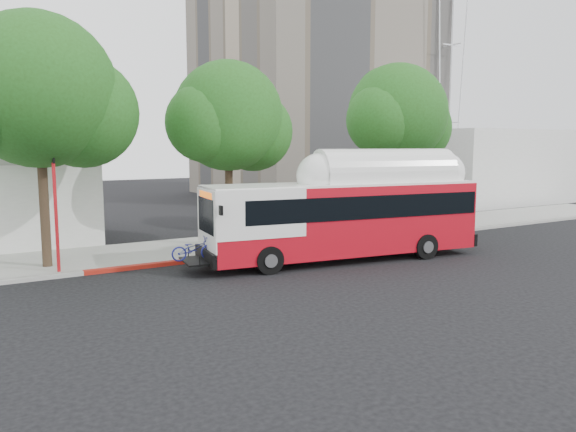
% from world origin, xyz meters
% --- Properties ---
extents(ground, '(120.00, 120.00, 0.00)m').
position_xyz_m(ground, '(0.00, 0.00, 0.00)').
color(ground, black).
rests_on(ground, ground).
extents(sidewalk, '(60.00, 5.00, 0.15)m').
position_xyz_m(sidewalk, '(0.00, 6.50, 0.07)').
color(sidewalk, gray).
rests_on(sidewalk, ground).
extents(curb_strip, '(60.00, 0.30, 0.15)m').
position_xyz_m(curb_strip, '(0.00, 3.90, 0.07)').
color(curb_strip, gray).
rests_on(curb_strip, ground).
extents(red_curb_segment, '(10.00, 0.32, 0.16)m').
position_xyz_m(red_curb_segment, '(-3.00, 3.90, 0.08)').
color(red_curb_segment, maroon).
rests_on(red_curb_segment, ground).
extents(street_tree_left, '(6.67, 5.80, 9.74)m').
position_xyz_m(street_tree_left, '(-8.53, 5.56, 6.60)').
color(street_tree_left, '#2D2116').
rests_on(street_tree_left, ground).
extents(street_tree_mid, '(5.75, 5.00, 8.62)m').
position_xyz_m(street_tree_mid, '(-0.59, 6.06, 5.91)').
color(street_tree_mid, '#2D2116').
rests_on(street_tree_mid, ground).
extents(street_tree_right, '(6.21, 5.40, 9.18)m').
position_xyz_m(street_tree_right, '(9.44, 5.86, 6.26)').
color(street_tree_right, '#2D2116').
rests_on(street_tree_right, ground).
extents(apartment_tower, '(18.00, 18.00, 37.00)m').
position_xyz_m(apartment_tower, '(18.00, 28.00, 17.62)').
color(apartment_tower, tan).
rests_on(apartment_tower, ground).
extents(horizon_block, '(20.00, 12.00, 6.00)m').
position_xyz_m(horizon_block, '(30.00, 16.00, 3.00)').
color(horizon_block, silver).
rests_on(horizon_block, ground).
extents(transit_bus, '(12.80, 4.10, 3.73)m').
position_xyz_m(transit_bus, '(2.04, 1.07, 1.74)').
color(transit_bus, '#B20C19').
rests_on(transit_bus, ground).
extents(signal_pole, '(0.13, 0.42, 4.41)m').
position_xyz_m(signal_pole, '(-8.78, 4.26, 2.26)').
color(signal_pole, red).
rests_on(signal_pole, ground).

